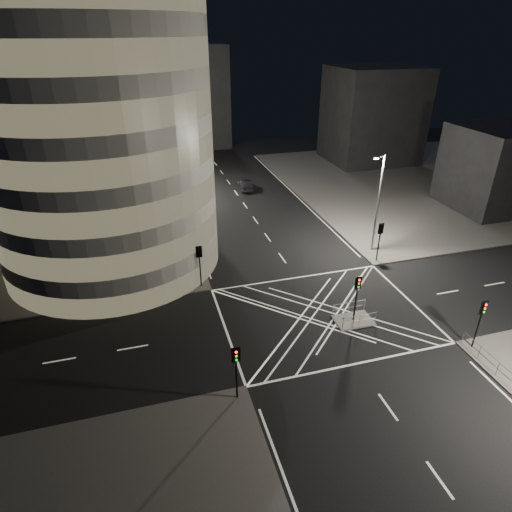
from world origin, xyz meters
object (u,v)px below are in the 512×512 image
object	(u,v)px
traffic_signal_fr	(380,235)
street_lamp_left_far	(164,159)
street_lamp_left_near	(182,210)
traffic_signal_nl	(236,364)
traffic_signal_island	(357,290)
street_lamp_right_far	(378,201)
traffic_signal_nr	(481,316)
central_island	(353,320)
sedan	(245,185)
traffic_signal_fl	(199,259)

from	to	relation	value
traffic_signal_fr	street_lamp_left_far	world-z (taller)	street_lamp_left_far
street_lamp_left_near	street_lamp_left_far	size ratio (longest dim) A/B	1.00
traffic_signal_nl	traffic_signal_island	xyz separation A→B (m)	(10.80, 5.30, 0.00)
traffic_signal_fr	street_lamp_right_far	size ratio (longest dim) A/B	0.40
traffic_signal_nl	street_lamp_left_far	bearing A→B (deg)	90.99
traffic_signal_nr	street_lamp_left_far	size ratio (longest dim) A/B	0.40
street_lamp_left_near	traffic_signal_nl	bearing A→B (deg)	-88.06
traffic_signal_nr	street_lamp_left_far	world-z (taller)	street_lamp_left_far
traffic_signal_nl	traffic_signal_fr	bearing A→B (deg)	37.69
traffic_signal_island	traffic_signal_nr	bearing A→B (deg)	-37.93
central_island	traffic_signal_fr	world-z (taller)	traffic_signal_fr
street_lamp_left_far	traffic_signal_nr	bearing A→B (deg)	-63.64
street_lamp_left_far	central_island	bearing A→B (deg)	-70.05
traffic_signal_fr	traffic_signal_island	xyz separation A→B (m)	(-6.80, -8.30, 0.00)
traffic_signal_nl	traffic_signal_fr	distance (m)	22.24
street_lamp_right_far	sedan	bearing A→B (deg)	109.83
street_lamp_left_near	street_lamp_right_far	bearing A→B (deg)	-9.03
traffic_signal_fl	traffic_signal_fr	bearing A→B (deg)	0.00
traffic_signal_fr	street_lamp_left_near	bearing A→B (deg)	164.08
traffic_signal_fl	traffic_signal_island	world-z (taller)	same
traffic_signal_fr	sedan	distance (m)	25.37
traffic_signal_fl	street_lamp_left_far	size ratio (longest dim) A/B	0.40
sedan	street_lamp_right_far	bearing A→B (deg)	110.11
traffic_signal_nl	traffic_signal_nr	world-z (taller)	same
traffic_signal_island	street_lamp_left_far	xyz separation A→B (m)	(-11.44, 31.50, 2.63)
traffic_signal_nl	traffic_signal_nr	size ratio (longest dim) A/B	1.00
traffic_signal_nl	traffic_signal_fr	xyz separation A→B (m)	(17.60, 13.60, 0.00)
traffic_signal_fr	street_lamp_left_far	bearing A→B (deg)	128.17
traffic_signal_nr	traffic_signal_island	xyz separation A→B (m)	(-6.80, 5.30, 0.00)
central_island	street_lamp_left_far	xyz separation A→B (m)	(-11.44, 31.50, 5.47)
central_island	traffic_signal_nr	size ratio (longest dim) A/B	0.75
traffic_signal_nr	street_lamp_left_far	xyz separation A→B (m)	(-18.24, 36.80, 2.63)
traffic_signal_fl	sedan	size ratio (longest dim) A/B	0.92
traffic_signal_nl	traffic_signal_island	world-z (taller)	same
sedan	traffic_signal_island	bearing A→B (deg)	91.16
traffic_signal_fr	street_lamp_right_far	xyz separation A→B (m)	(0.64, 2.20, 2.63)
traffic_signal_fr	traffic_signal_nr	bearing A→B (deg)	-90.00
sedan	central_island	bearing A→B (deg)	91.16
central_island	sedan	distance (m)	32.51
street_lamp_left_near	street_lamp_left_far	bearing A→B (deg)	90.00
traffic_signal_fl	street_lamp_right_far	bearing A→B (deg)	6.88
central_island	traffic_signal_fl	world-z (taller)	traffic_signal_fl
traffic_signal_fr	sedan	size ratio (longest dim) A/B	0.92
street_lamp_right_far	traffic_signal_fl	bearing A→B (deg)	-173.12
street_lamp_left_far	traffic_signal_island	bearing A→B (deg)	-70.05
traffic_signal_nl	traffic_signal_nr	distance (m)	17.60
central_island	street_lamp_left_far	world-z (taller)	street_lamp_left_far
central_island	traffic_signal_nr	distance (m)	9.08
traffic_signal_nr	sedan	distance (m)	38.56
traffic_signal_island	street_lamp_right_far	size ratio (longest dim) A/B	0.40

